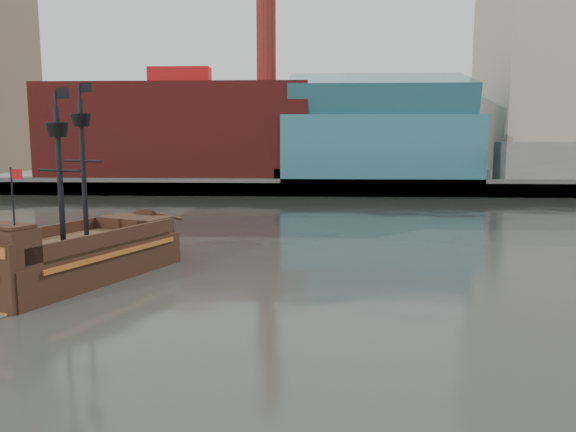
{
  "coord_description": "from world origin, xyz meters",
  "views": [
    {
      "loc": [
        0.16,
        -20.54,
        8.59
      ],
      "look_at": [
        -1.44,
        12.4,
        4.0
      ],
      "focal_mm": 35.0,
      "sensor_mm": 36.0,
      "label": 1
    }
  ],
  "objects": [
    {
      "name": "ground",
      "position": [
        0.0,
        0.0,
        0.0
      ],
      "size": [
        400.0,
        400.0,
        0.0
      ],
      "primitive_type": "plane",
      "color": "#272925",
      "rests_on": "ground"
    },
    {
      "name": "promenade_far",
      "position": [
        0.0,
        92.0,
        1.0
      ],
      "size": [
        220.0,
        60.0,
        2.0
      ],
      "primitive_type": "cube",
      "color": "slate",
      "rests_on": "ground"
    },
    {
      "name": "seawall",
      "position": [
        0.0,
        62.5,
        1.3
      ],
      "size": [
        220.0,
        1.0,
        2.6
      ],
      "primitive_type": "cube",
      "color": "#4C4C49",
      "rests_on": "ground"
    },
    {
      "name": "skyline",
      "position": [
        5.21,
        84.56,
        24.55
      ],
      "size": [
        149.0,
        45.0,
        62.0
      ],
      "color": "#786448",
      "rests_on": "promenade_far"
    },
    {
      "name": "pirate_ship",
      "position": [
        -14.44,
        12.19,
        1.17
      ],
      "size": [
        11.27,
        17.84,
        12.87
      ],
      "rotation": [
        0.0,
        0.0,
        -0.39
      ],
      "color": "black",
      "rests_on": "ground"
    }
  ]
}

